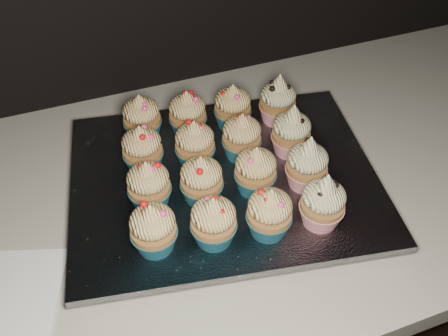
{
  "coord_description": "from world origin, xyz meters",
  "views": [
    {
      "loc": [
        -0.04,
        1.17,
        1.49
      ],
      "look_at": [
        0.15,
        1.68,
        0.95
      ],
      "focal_mm": 40.0,
      "sensor_mm": 36.0,
      "label": 1
    }
  ],
  "objects": [
    {
      "name": "cupcake_8",
      "position": [
        0.04,
        1.74,
        0.97
      ],
      "size": [
        0.06,
        0.06,
        0.08
      ],
      "color": "#195E76",
      "rests_on": "foil_lining"
    },
    {
      "name": "cupcake_13",
      "position": [
        0.13,
        1.8,
        0.97
      ],
      "size": [
        0.06,
        0.06,
        0.08
      ],
      "color": "#195E76",
      "rests_on": "foil_lining"
    },
    {
      "name": "foil_lining",
      "position": [
        0.15,
        1.68,
        0.93
      ],
      "size": [
        0.53,
        0.44,
        0.01
      ],
      "primitive_type": "cube",
      "rotation": [
        0.0,
        0.0,
        -0.17
      ],
      "color": "silver",
      "rests_on": "baking_tray"
    },
    {
      "name": "cupcake_3",
      "position": [
        0.24,
        1.55,
        0.97
      ],
      "size": [
        0.06,
        0.06,
        0.1
      ],
      "color": "red",
      "rests_on": "foil_lining"
    },
    {
      "name": "cupcake_0",
      "position": [
        0.01,
        1.59,
        0.97
      ],
      "size": [
        0.06,
        0.06,
        0.08
      ],
      "color": "#195E76",
      "rests_on": "foil_lining"
    },
    {
      "name": "cupcake_15",
      "position": [
        0.28,
        1.78,
        0.97
      ],
      "size": [
        0.06,
        0.06,
        0.1
      ],
      "color": "red",
      "rests_on": "foil_lining"
    },
    {
      "name": "cupcake_9",
      "position": [
        0.12,
        1.73,
        0.97
      ],
      "size": [
        0.06,
        0.06,
        0.08
      ],
      "color": "#195E76",
      "rests_on": "foil_lining"
    },
    {
      "name": "cupcake_11",
      "position": [
        0.27,
        1.7,
        0.97
      ],
      "size": [
        0.06,
        0.06,
        0.1
      ],
      "color": "red",
      "rests_on": "foil_lining"
    },
    {
      "name": "baking_tray",
      "position": [
        0.15,
        1.68,
        0.91
      ],
      "size": [
        0.48,
        0.4,
        0.02
      ],
      "primitive_type": "cube",
      "rotation": [
        0.0,
        0.0,
        -0.17
      ],
      "color": "black",
      "rests_on": "worktop"
    },
    {
      "name": "cupcake_2",
      "position": [
        0.17,
        1.56,
        0.97
      ],
      "size": [
        0.06,
        0.06,
        0.08
      ],
      "color": "#195E76",
      "rests_on": "foil_lining"
    },
    {
      "name": "cupcake_10",
      "position": [
        0.19,
        1.72,
        0.97
      ],
      "size": [
        0.06,
        0.06,
        0.08
      ],
      "color": "#195E76",
      "rests_on": "foil_lining"
    },
    {
      "name": "cupcake_7",
      "position": [
        0.26,
        1.62,
        0.97
      ],
      "size": [
        0.06,
        0.06,
        0.1
      ],
      "color": "red",
      "rests_on": "foil_lining"
    },
    {
      "name": "cupcake_12",
      "position": [
        0.05,
        1.82,
        0.97
      ],
      "size": [
        0.06,
        0.06,
        0.08
      ],
      "color": "#195E76",
      "rests_on": "foil_lining"
    },
    {
      "name": "cupcake_6",
      "position": [
        0.18,
        1.64,
        0.97
      ],
      "size": [
        0.06,
        0.06,
        0.08
      ],
      "color": "#195E76",
      "rests_on": "foil_lining"
    },
    {
      "name": "cupcake_4",
      "position": [
        0.03,
        1.67,
        0.97
      ],
      "size": [
        0.06,
        0.06,
        0.08
      ],
      "color": "#195E76",
      "rests_on": "foil_lining"
    },
    {
      "name": "cupcake_5",
      "position": [
        0.1,
        1.65,
        0.97
      ],
      "size": [
        0.06,
        0.06,
        0.08
      ],
      "color": "#195E76",
      "rests_on": "foil_lining"
    },
    {
      "name": "cupcake_14",
      "position": [
        0.2,
        1.79,
        0.97
      ],
      "size": [
        0.06,
        0.06,
        0.08
      ],
      "color": "#195E76",
      "rests_on": "foil_lining"
    },
    {
      "name": "worktop",
      "position": [
        0.0,
        1.7,
        0.88
      ],
      "size": [
        2.44,
        0.64,
        0.04
      ],
      "primitive_type": "cube",
      "color": "beige",
      "rests_on": "cabinet"
    },
    {
      "name": "cupcake_1",
      "position": [
        0.09,
        1.57,
        0.97
      ],
      "size": [
        0.06,
        0.06,
        0.08
      ],
      "color": "#195E76",
      "rests_on": "foil_lining"
    }
  ]
}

